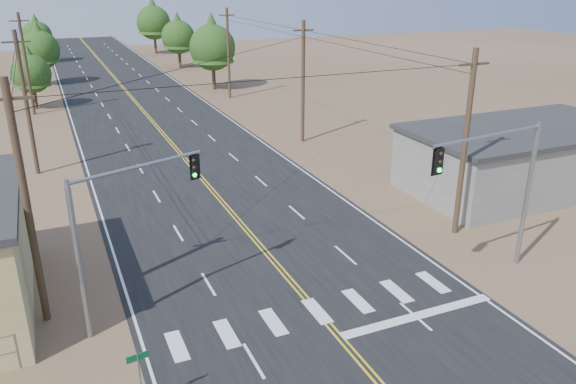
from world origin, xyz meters
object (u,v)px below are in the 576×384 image
signal_mast_left (116,221)px  signal_mast_right (504,177)px  street_sign (140,375)px  building_right (522,159)px

signal_mast_left → signal_mast_right: size_ratio=0.93×
signal_mast_right → street_sign: bearing=-177.2°
signal_mast_left → street_sign: 6.41m
building_right → signal_mast_right: size_ratio=2.10×
building_right → signal_mast_left: (-26.43, -5.44, 2.49)m
signal_mast_left → signal_mast_right: 16.79m
building_right → street_sign: building_right is taller
signal_mast_right → street_sign: (-16.91, -2.87, -3.26)m
signal_mast_right → signal_mast_left: bearing=163.4°
street_sign → signal_mast_right: bearing=1.0°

